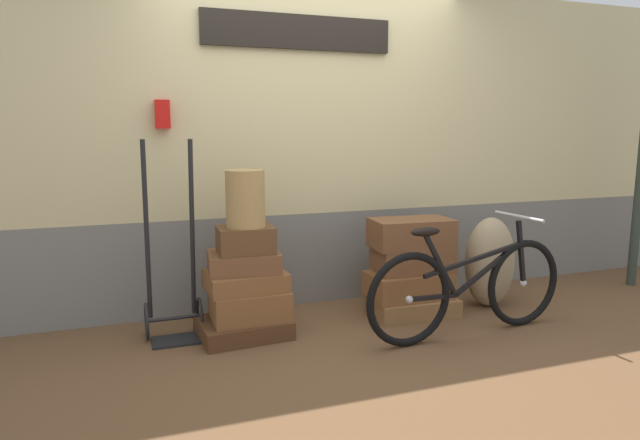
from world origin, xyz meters
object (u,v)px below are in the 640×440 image
Objects in this scene: suitcase_8 at (411,233)px; wicker_basket at (245,199)px; suitcase_5 at (412,306)px; suitcase_6 at (408,285)px; suitcase_1 at (249,304)px; bicycle at (469,288)px; suitcase_7 at (412,259)px; suitcase_4 at (246,240)px; suitcase_2 at (246,280)px; suitcase_3 at (244,262)px; luggage_trolley at (172,289)px; suitcase_0 at (244,327)px; burlap_sack at (490,262)px.

wicker_basket is at bearing -175.12° from suitcase_8.
suitcase_6 reaches higher than suitcase_5.
suitcase_1 is 0.81× the size of suitcase_5.
suitcase_5 is 0.40× the size of bicycle.
suitcase_8 is (-0.02, -0.01, 0.20)m from suitcase_7.
wicker_basket is (0.00, -0.00, 0.28)m from suitcase_4.
suitcase_6 is (1.26, -0.01, -0.15)m from suitcase_2.
wicker_basket reaches higher than bicycle.
suitcase_8 is at bearing 104.45° from bicycle.
suitcase_4 is at bearing 132.27° from wicker_basket.
suitcase_5 is (1.29, -0.03, -0.60)m from suitcase_4.
suitcase_3 is (-0.01, 0.01, 0.13)m from suitcase_2.
suitcase_1 is at bearing -14.81° from luggage_trolley.
suitcase_1 is 0.85× the size of suitcase_8.
suitcase_2 is at bearing 141.14° from wicker_basket.
suitcase_0 is 0.33m from suitcase_2.
luggage_trolley is at bearing 166.67° from wicker_basket.
suitcase_4 reaches higher than suitcase_0.
suitcase_3 is at bearing -11.77° from luggage_trolley.
burlap_sack reaches higher than suitcase_1.
wicker_basket reaches higher than suitcase_4.
suitcase_3 is at bearing 178.28° from burlap_sack.
suitcase_5 is 1.04× the size of suitcase_6.
suitcase_0 is 0.17m from suitcase_1.
suitcase_4 is 1.33m from suitcase_7.
bicycle is at bearing -71.37° from suitcase_8.
suitcase_7 is 0.80× the size of burlap_sack.
suitcase_4 is 0.28× the size of luggage_trolley.
burlap_sack is (1.99, -0.06, -0.15)m from suitcase_3.
suitcase_5 is 0.60m from bicycle.
luggage_trolley is (-1.77, 0.10, -0.29)m from suitcase_8.
suitcase_1 is at bearing 10.19° from suitcase_0.
suitcase_4 is (0.04, 0.03, 0.61)m from suitcase_0.
suitcase_5 is 1.11× the size of suitcase_7.
wicker_basket is (0.04, 0.03, 0.89)m from suitcase_0.
suitcase_7 is 0.21m from suitcase_8.
suitcase_1 is 0.84× the size of suitcase_6.
suitcase_8 reaches higher than suitcase_5.
burlap_sack is at bearing -1.22° from wicker_basket.
wicker_basket reaches higher than suitcase_6.
suitcase_7 is at bearing -2.98° from luggage_trolley.
suitcase_6 is at bearing -3.41° from suitcase_0.
suitcase_5 is at bearing -32.12° from suitcase_6.
suitcase_4 reaches higher than suitcase_5.
suitcase_0 is 0.99× the size of suitcase_8.
suitcase_2 is 0.86× the size of suitcase_6.
suitcase_6 is at bearing -0.31° from wicker_basket.
wicker_basket is (-1.30, -0.02, 0.53)m from suitcase_7.
suitcase_6 reaches higher than suitcase_0.
suitcase_8 reaches higher than burlap_sack.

